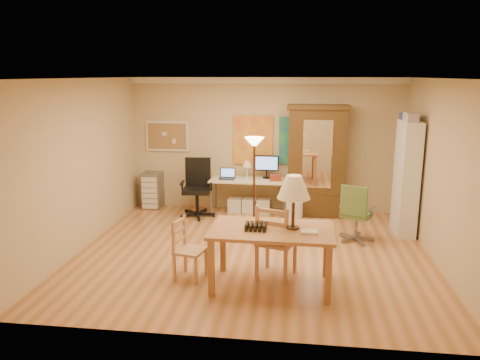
# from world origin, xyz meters

# --- Properties ---
(floor) EXTENTS (5.50, 5.50, 0.00)m
(floor) POSITION_xyz_m (0.00, 0.00, 0.00)
(floor) COLOR #A06839
(floor) RESTS_ON ground
(crown_molding) EXTENTS (5.50, 0.08, 0.12)m
(crown_molding) POSITION_xyz_m (0.00, 2.46, 2.64)
(crown_molding) COLOR white
(crown_molding) RESTS_ON floor
(corkboard) EXTENTS (0.90, 0.04, 0.62)m
(corkboard) POSITION_xyz_m (-2.05, 2.47, 1.50)
(corkboard) COLOR #997048
(corkboard) RESTS_ON floor
(art_panel_left) EXTENTS (0.80, 0.04, 1.00)m
(art_panel_left) POSITION_xyz_m (-0.25, 2.47, 1.45)
(art_panel_left) COLOR yellow
(art_panel_left) RESTS_ON floor
(art_panel_right) EXTENTS (0.75, 0.04, 0.95)m
(art_panel_right) POSITION_xyz_m (0.65, 2.47, 1.45)
(art_panel_right) COLOR #246490
(art_panel_right) RESTS_ON floor
(dining_table) EXTENTS (1.62, 1.00, 1.50)m
(dining_table) POSITION_xyz_m (0.46, -1.15, 0.95)
(dining_table) COLOR brown
(dining_table) RESTS_ON floor
(ladder_chair_back) EXTENTS (0.60, 0.59, 1.04)m
(ladder_chair_back) POSITION_xyz_m (0.40, -0.86, 0.49)
(ladder_chair_back) COLOR #A8784D
(ladder_chair_back) RESTS_ON floor
(ladder_chair_left) EXTENTS (0.45, 0.46, 0.85)m
(ladder_chair_left) POSITION_xyz_m (-0.79, -1.06, 0.40)
(ladder_chair_left) COLOR #A8784D
(ladder_chair_left) RESTS_ON floor
(torchiere_lamp) EXTENTS (0.32, 0.32, 1.77)m
(torchiere_lamp) POSITION_xyz_m (-0.04, 0.51, 1.42)
(torchiere_lamp) COLOR #44261B
(torchiere_lamp) RESTS_ON floor
(computer_desk) EXTENTS (1.55, 0.68, 1.17)m
(computer_desk) POSITION_xyz_m (-0.27, 2.16, 0.43)
(computer_desk) COLOR beige
(computer_desk) RESTS_ON floor
(office_chair_black) EXTENTS (0.70, 0.70, 1.14)m
(office_chair_black) POSITION_xyz_m (-1.29, 1.82, 0.31)
(office_chair_black) COLOR black
(office_chair_black) RESTS_ON floor
(office_chair_green) EXTENTS (0.61, 0.61, 0.99)m
(office_chair_green) POSITION_xyz_m (1.66, 0.72, 0.26)
(office_chair_green) COLOR slate
(office_chair_green) RESTS_ON floor
(drawer_cart) EXTENTS (0.38, 0.45, 0.75)m
(drawer_cart) POSITION_xyz_m (-2.35, 2.28, 0.38)
(drawer_cart) COLOR slate
(drawer_cart) RESTS_ON floor
(armoire) EXTENTS (1.19, 0.56, 2.19)m
(armoire) POSITION_xyz_m (1.03, 2.24, 0.95)
(armoire) COLOR #36240E
(armoire) RESTS_ON floor
(bookshelf) EXTENTS (0.30, 0.80, 1.99)m
(bookshelf) POSITION_xyz_m (2.55, 1.29, 0.99)
(bookshelf) COLOR white
(bookshelf) RESTS_ON floor
(wastebin) EXTENTS (0.33, 0.33, 0.41)m
(wastebin) POSITION_xyz_m (0.62, 1.66, 0.20)
(wastebin) COLOR silver
(wastebin) RESTS_ON floor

